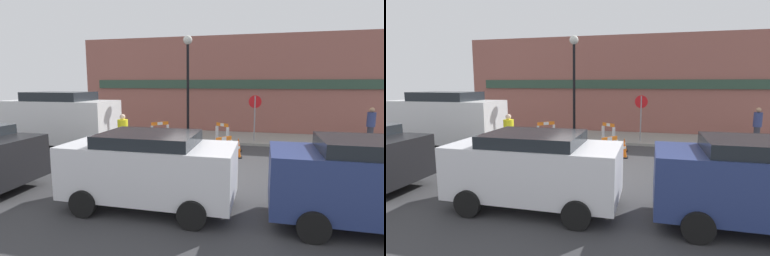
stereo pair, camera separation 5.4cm
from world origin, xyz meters
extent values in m
plane|color=#38383A|center=(0.00, 0.00, 0.00)|extent=(60.00, 60.00, 0.00)
cube|color=gray|center=(0.00, 6.13, 0.06)|extent=(18.00, 3.25, 0.12)
cube|color=#93564C|center=(0.00, 7.83, 2.75)|extent=(18.00, 0.12, 5.50)
cube|color=#2D4738|center=(0.00, 7.72, 2.80)|extent=(16.20, 0.10, 0.50)
cylinder|color=black|center=(-1.77, 5.15, 0.24)|extent=(0.29, 0.29, 0.24)
cylinder|color=black|center=(-1.77, 5.15, 2.43)|extent=(0.13, 0.13, 4.62)
sphere|color=silver|center=(-1.77, 5.15, 4.92)|extent=(0.44, 0.44, 0.44)
cylinder|color=gray|center=(1.50, 5.10, 1.19)|extent=(0.06, 0.06, 2.15)
cylinder|color=red|center=(1.50, 5.10, 2.00)|extent=(0.60, 0.10, 0.60)
cube|color=white|center=(0.38, 3.83, 0.47)|extent=(0.13, 0.14, 0.93)
cube|color=white|center=(-0.16, 4.22, 0.47)|extent=(0.13, 0.14, 0.93)
cube|color=orange|center=(0.11, 4.02, 1.01)|extent=(0.60, 0.45, 0.15)
cube|color=white|center=(0.11, 4.02, 1.01)|extent=(0.19, 0.15, 0.13)
cube|color=white|center=(-2.39, 3.78, 0.49)|extent=(0.14, 0.13, 0.97)
cube|color=white|center=(-2.94, 3.20, 0.49)|extent=(0.14, 0.13, 0.97)
cube|color=orange|center=(-2.67, 3.49, 1.05)|extent=(0.61, 0.63, 0.15)
cube|color=white|center=(-2.67, 3.49, 1.05)|extent=(0.20, 0.21, 0.13)
cube|color=white|center=(-2.46, 0.91, 0.46)|extent=(0.14, 0.13, 0.91)
cube|color=white|center=(-1.91, 0.34, 0.46)|extent=(0.14, 0.13, 0.91)
cube|color=orange|center=(-2.18, 0.63, 0.99)|extent=(0.61, 0.64, 0.15)
cube|color=white|center=(-2.18, 0.63, 0.99)|extent=(0.20, 0.21, 0.14)
cube|color=white|center=(0.37, 0.73, 0.43)|extent=(0.14, 0.13, 0.86)
cube|color=white|center=(0.79, 1.25, 0.43)|extent=(0.14, 0.13, 0.86)
cube|color=orange|center=(0.58, 0.99, 0.94)|extent=(0.48, 0.58, 0.15)
cube|color=white|center=(0.58, 0.99, 0.94)|extent=(0.16, 0.19, 0.14)
cube|color=black|center=(0.90, 3.29, 0.02)|extent=(0.30, 0.30, 0.04)
cone|color=orange|center=(0.90, 3.29, 0.31)|extent=(0.22, 0.22, 0.54)
cylinder|color=white|center=(0.90, 3.29, 0.34)|extent=(0.13, 0.13, 0.08)
cube|color=black|center=(-3.37, 1.36, 0.02)|extent=(0.30, 0.30, 0.04)
cone|color=orange|center=(-3.37, 1.36, 0.25)|extent=(0.22, 0.23, 0.43)
cylinder|color=white|center=(-3.37, 1.36, 0.28)|extent=(0.13, 0.13, 0.06)
cube|color=black|center=(-2.11, 3.90, 0.02)|extent=(0.30, 0.30, 0.04)
cone|color=orange|center=(-2.11, 3.90, 0.35)|extent=(0.22, 0.22, 0.61)
cylinder|color=white|center=(-2.11, 3.90, 0.38)|extent=(0.13, 0.13, 0.09)
cube|color=black|center=(-2.54, 1.86, 0.02)|extent=(0.30, 0.30, 0.04)
cone|color=orange|center=(-2.54, 1.86, 0.35)|extent=(0.22, 0.23, 0.62)
cylinder|color=white|center=(-2.54, 1.86, 0.38)|extent=(0.13, 0.13, 0.09)
cube|color=black|center=(1.00, 2.15, 0.02)|extent=(0.30, 0.30, 0.04)
cone|color=orange|center=(1.00, 2.15, 0.38)|extent=(0.22, 0.22, 0.67)
cylinder|color=white|center=(1.00, 2.15, 0.41)|extent=(0.13, 0.13, 0.09)
cylinder|color=#33333D|center=(-2.89, 0.27, 0.44)|extent=(0.37, 0.37, 0.87)
cylinder|color=yellow|center=(-2.89, 0.27, 1.24)|extent=(0.51, 0.51, 0.73)
sphere|color=beige|center=(-2.89, 0.27, 1.70)|extent=(0.28, 0.28, 0.20)
cylinder|color=#33333D|center=(6.65, 5.71, 0.51)|extent=(0.26, 0.26, 0.78)
cylinder|color=navy|center=(6.65, 5.71, 1.23)|extent=(0.37, 0.37, 0.65)
sphere|color=tan|center=(6.65, 5.71, 1.67)|extent=(0.23, 0.23, 0.22)
cylinder|color=black|center=(-4.82, -2.12, 0.30)|extent=(0.60, 0.18, 0.60)
cube|color=silver|center=(-0.60, -2.99, 0.89)|extent=(3.89, 1.73, 1.19)
cube|color=#1E2328|center=(-0.60, -2.99, 1.49)|extent=(2.14, 1.59, 0.53)
cylinder|color=black|center=(0.60, -2.12, 0.30)|extent=(0.60, 0.18, 0.60)
cylinder|color=black|center=(0.60, -3.85, 0.30)|extent=(0.60, 0.18, 0.60)
cylinder|color=black|center=(-1.81, -2.12, 0.30)|extent=(0.60, 0.18, 0.60)
cylinder|color=black|center=(-1.81, -3.85, 0.30)|extent=(0.60, 0.18, 0.60)
cube|color=navy|center=(4.12, -2.99, 0.91)|extent=(4.12, 1.67, 1.23)
cube|color=#1E2328|center=(4.12, -2.99, 1.53)|extent=(2.26, 1.54, 0.55)
cylinder|color=black|center=(2.85, -2.15, 0.30)|extent=(0.60, 0.18, 0.60)
cylinder|color=black|center=(2.85, -3.82, 0.30)|extent=(0.60, 0.18, 0.60)
cube|color=white|center=(-6.80, 2.18, 1.20)|extent=(4.81, 2.01, 1.81)
cube|color=#1E2328|center=(-6.80, 2.18, 2.11)|extent=(2.64, 1.85, 0.76)
cylinder|color=black|center=(-5.31, 3.19, 0.30)|extent=(0.60, 0.18, 0.60)
cylinder|color=black|center=(-5.31, 1.18, 0.30)|extent=(0.60, 0.18, 0.60)
cylinder|color=black|center=(-8.29, 3.19, 0.30)|extent=(0.60, 0.18, 0.60)
cylinder|color=black|center=(-8.29, 1.18, 0.30)|extent=(0.60, 0.18, 0.60)
camera|label=1|loc=(1.90, -9.25, 2.87)|focal=28.00mm
camera|label=2|loc=(1.95, -9.24, 2.87)|focal=28.00mm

